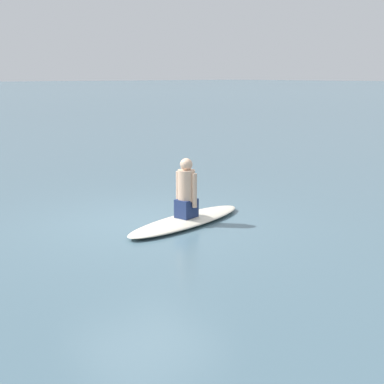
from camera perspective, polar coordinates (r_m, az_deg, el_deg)
name	(u,v)px	position (r m, az deg, el deg)	size (l,w,h in m)	color
ground_plane	(144,223)	(9.77, -4.96, -3.19)	(400.00, 400.00, 0.00)	slate
surfboard	(186,220)	(9.64, -0.58, -2.97)	(2.79, 0.72, 0.12)	silver
person_paddler	(186,191)	(9.52, -0.59, 0.13)	(0.39, 0.46, 1.04)	navy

